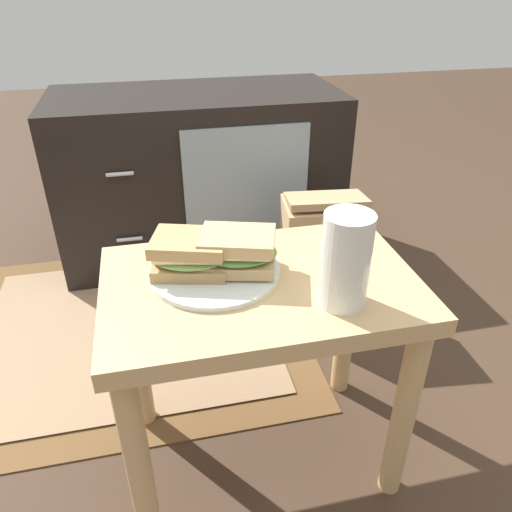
# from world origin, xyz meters

# --- Properties ---
(ground_plane) EXTENTS (8.00, 8.00, 0.00)m
(ground_plane) POSITION_xyz_m (0.00, 0.00, 0.00)
(ground_plane) COLOR #3D2B1E
(side_table) EXTENTS (0.56, 0.36, 0.46)m
(side_table) POSITION_xyz_m (0.00, 0.00, 0.37)
(side_table) COLOR tan
(side_table) RESTS_ON ground
(tv_cabinet) EXTENTS (0.96, 0.46, 0.58)m
(tv_cabinet) POSITION_xyz_m (0.01, 0.95, 0.29)
(tv_cabinet) COLOR black
(tv_cabinet) RESTS_ON ground
(area_rug) EXTENTS (1.01, 0.89, 0.01)m
(area_rug) POSITION_xyz_m (-0.29, 0.50, 0.00)
(area_rug) COLOR brown
(area_rug) RESTS_ON ground
(plate) EXTENTS (0.24, 0.24, 0.01)m
(plate) POSITION_xyz_m (-0.08, 0.04, 0.47)
(plate) COLOR silver
(plate) RESTS_ON side_table
(sandwich_front) EXTENTS (0.16, 0.13, 0.07)m
(sandwich_front) POSITION_xyz_m (-0.12, 0.04, 0.50)
(sandwich_front) COLOR tan
(sandwich_front) RESTS_ON plate
(sandwich_back) EXTENTS (0.16, 0.13, 0.07)m
(sandwich_back) POSITION_xyz_m (-0.03, 0.03, 0.51)
(sandwich_back) COLOR tan
(sandwich_back) RESTS_ON plate
(beer_glass) EXTENTS (0.08, 0.08, 0.16)m
(beer_glass) POSITION_xyz_m (0.12, -0.09, 0.54)
(beer_glass) COLOR silver
(beer_glass) RESTS_ON side_table
(paper_bag) EXTENTS (0.25, 0.18, 0.40)m
(paper_bag) POSITION_xyz_m (0.29, 0.46, 0.19)
(paper_bag) COLOR tan
(paper_bag) RESTS_ON ground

